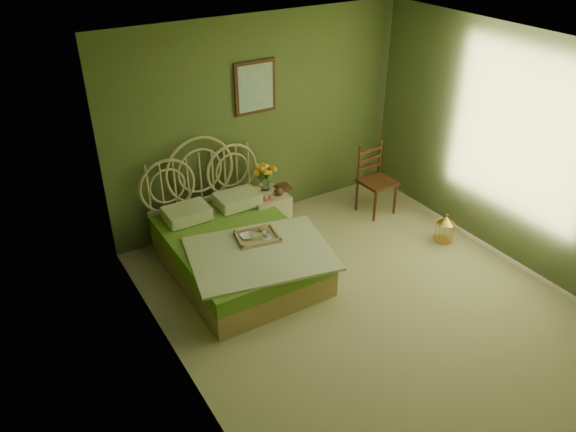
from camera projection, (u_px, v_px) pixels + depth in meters
floor at (365, 302)px, 5.96m from camera, size 4.50×4.50×0.00m
ceiling at (387, 56)px, 4.65m from camera, size 4.50×4.50×0.00m
wall_back at (260, 121)px, 6.96m from camera, size 4.00×0.00×4.00m
wall_left at (175, 257)px, 4.41m from camera, size 0.00×4.50×4.50m
wall_right at (517, 150)px, 6.20m from camera, size 0.00×4.50×4.50m
wall_art at (255, 87)px, 6.68m from camera, size 0.54×0.04×0.64m
bed at (237, 248)px, 6.33m from camera, size 1.67×2.11×1.31m
nightstand at (267, 206)px, 7.06m from camera, size 0.47×0.48×0.95m
chair at (374, 174)px, 7.42m from camera, size 0.44×0.44×0.95m
birdcage at (445, 229)px, 6.93m from camera, size 0.22×0.22×0.34m
book_lower at (278, 189)px, 7.05m from camera, size 0.19×0.23×0.02m
book_upper at (278, 188)px, 7.04m from camera, size 0.19×0.23×0.02m
cereal_bowl at (247, 236)px, 6.11m from camera, size 0.16×0.16×0.04m
coffee_cup at (266, 235)px, 6.10m from camera, size 0.10×0.10×0.08m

